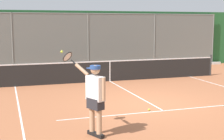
% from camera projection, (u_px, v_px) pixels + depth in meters
% --- Properties ---
extents(ground_plane, '(60.00, 60.00, 0.00)m').
position_uv_depth(ground_plane, '(151.00, 104.00, 11.03)').
color(ground_plane, '#A8603D').
extents(court_line_markings, '(8.49, 9.95, 0.01)m').
position_uv_depth(court_line_markings, '(168.00, 113.00, 9.84)').
color(court_line_markings, white).
rests_on(court_line_markings, ground).
extents(fence_backdrop, '(19.65, 1.37, 3.37)m').
position_uv_depth(fence_backdrop, '(86.00, 40.00, 19.47)').
color(fence_backdrop, slate).
rests_on(fence_backdrop, ground).
extents(tennis_net, '(10.91, 0.09, 1.07)m').
position_uv_depth(tennis_net, '(110.00, 71.00, 15.21)').
color(tennis_net, '#2D2D2D').
rests_on(tennis_net, ground).
extents(tennis_player, '(0.88, 1.21, 2.00)m').
position_uv_depth(tennis_player, '(95.00, 95.00, 7.75)').
color(tennis_player, black).
rests_on(tennis_player, ground).
extents(tennis_ball_by_sideline, '(0.07, 0.07, 0.07)m').
position_uv_depth(tennis_ball_by_sideline, '(149.00, 110.00, 10.16)').
color(tennis_ball_by_sideline, '#C1D138').
rests_on(tennis_ball_by_sideline, ground).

